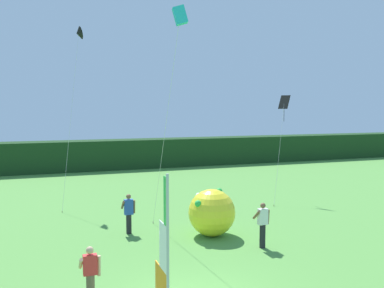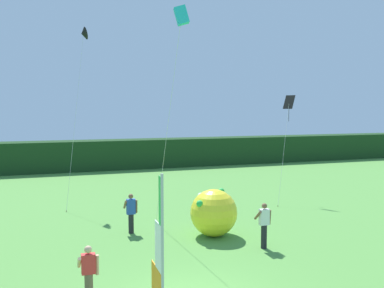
{
  "view_description": "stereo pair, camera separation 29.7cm",
  "coord_description": "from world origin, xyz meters",
  "views": [
    {
      "loc": [
        -3.51,
        -9.81,
        5.2
      ],
      "look_at": [
        0.92,
        2.6,
        4.06
      ],
      "focal_mm": 38.92,
      "sensor_mm": 36.0,
      "label": 1
    },
    {
      "loc": [
        -3.23,
        -9.91,
        5.2
      ],
      "look_at": [
        0.92,
        2.6,
        4.06
      ],
      "focal_mm": 38.92,
      "sensor_mm": 36.0,
      "label": 2
    }
  ],
  "objects": [
    {
      "name": "person_mid_field",
      "position": [
        4.05,
        3.56,
        0.91
      ],
      "size": [
        0.55,
        0.48,
        1.7
      ],
      "color": "black",
      "rests_on": "ground"
    },
    {
      "name": "kite_black_delta_2",
      "position": [
        -1.53,
        14.64,
        9.33
      ],
      "size": [
        1.53,
        3.54,
        9.77
      ],
      "color": "brown",
      "rests_on": "ground"
    },
    {
      "name": "kite_black_diamond_3",
      "position": [
        9.72,
        11.3,
        5.28
      ],
      "size": [
        2.24,
        2.62,
        5.95
      ],
      "color": "brown",
      "rests_on": "ground"
    },
    {
      "name": "person_far_right",
      "position": [
        -0.3,
        6.99,
        0.88
      ],
      "size": [
        0.55,
        0.48,
        1.65
      ],
      "color": "black",
      "rests_on": "ground"
    },
    {
      "name": "banner_flag",
      "position": [
        -1.19,
        -1.53,
        1.86
      ],
      "size": [
        0.06,
        1.03,
        3.87
      ],
      "color": "#B7B7BC",
      "rests_on": "ground"
    },
    {
      "name": "distant_treeline",
      "position": [
        0.0,
        25.84,
        1.24
      ],
      "size": [
        80.0,
        2.4,
        2.48
      ],
      "primitive_type": "cube",
      "color": "#193819",
      "rests_on": "ground"
    },
    {
      "name": "kite_cyan_box_1",
      "position": [
        1.29,
        4.95,
        8.51
      ],
      "size": [
        0.65,
        3.48,
        8.92
      ],
      "color": "brown",
      "rests_on": "ground"
    },
    {
      "name": "person_far_left",
      "position": [
        -2.48,
        0.99,
        0.86
      ],
      "size": [
        0.55,
        0.48,
        1.61
      ],
      "color": "brown",
      "rests_on": "ground"
    },
    {
      "name": "inflatable_balloon",
      "position": [
        2.83,
        5.55,
        0.96
      ],
      "size": [
        1.92,
        1.92,
        1.92
      ],
      "color": "yellow",
      "rests_on": "ground"
    }
  ]
}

